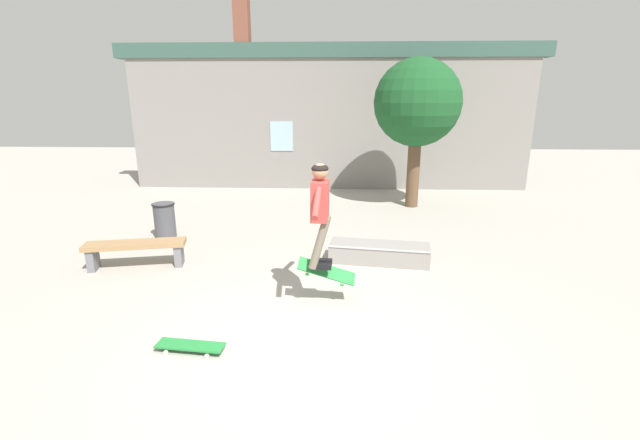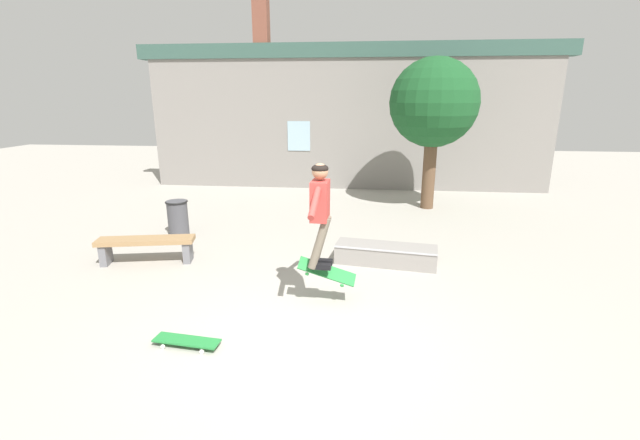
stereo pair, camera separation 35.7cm
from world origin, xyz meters
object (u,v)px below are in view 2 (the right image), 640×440
object	(u,v)px
trash_bin	(178,217)
skateboard_resting	(187,341)
skater	(320,206)
tree_right	(434,104)
park_bench	(146,245)
skate_ledge	(386,254)
skateboard_flipping	(327,272)

from	to	relation	value
trash_bin	skateboard_resting	xyz separation A→B (m)	(1.87, -4.04, -0.32)
skateboard_resting	skater	bearing A→B (deg)	45.50
tree_right	park_bench	xyz separation A→B (m)	(-5.36, -4.47, -2.30)
trash_bin	skater	xyz separation A→B (m)	(3.30, -2.86, 1.04)
tree_right	trash_bin	distance (m)	6.60
skate_ledge	trash_bin	world-z (taller)	trash_bin
skate_ledge	skateboard_flipping	bearing A→B (deg)	-110.36
skater	skateboard_flipping	xyz separation A→B (m)	(0.09, 0.06, -0.94)
trash_bin	skater	world-z (taller)	skater
tree_right	skateboard_flipping	bearing A→B (deg)	-110.30
park_bench	skateboard_resting	size ratio (longest dim) A/B	2.08
tree_right	park_bench	world-z (taller)	tree_right
skater	park_bench	bearing A→B (deg)	160.91
trash_bin	skater	size ratio (longest dim) A/B	0.52
tree_right	skateboard_resting	size ratio (longest dim) A/B	4.67
trash_bin	skateboard_resting	bearing A→B (deg)	-65.15
park_bench	trash_bin	world-z (taller)	trash_bin
park_bench	skate_ledge	xyz separation A→B (m)	(4.14, 0.40, -0.16)
skateboard_resting	trash_bin	bearing A→B (deg)	120.92
skate_ledge	skater	xyz separation A→B (m)	(-0.97, -1.67, 1.25)
skateboard_flipping	skater	bearing A→B (deg)	-151.24
park_bench	trash_bin	bearing A→B (deg)	82.92
skateboard_flipping	skateboard_resting	world-z (taller)	skateboard_flipping
park_bench	skater	size ratio (longest dim) A/B	1.19
park_bench	trash_bin	xyz separation A→B (m)	(-0.13, 1.60, 0.06)
tree_right	skater	bearing A→B (deg)	-110.89
park_bench	skateboard_flipping	world-z (taller)	skateboard_flipping
park_bench	skate_ledge	size ratio (longest dim) A/B	0.94
skater	skateboard_resting	size ratio (longest dim) A/B	1.75
tree_right	skateboard_resting	xyz separation A→B (m)	(-3.62, -6.92, -2.56)
trash_bin	tree_right	bearing A→B (deg)	27.65
skate_ledge	trash_bin	size ratio (longest dim) A/B	2.44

